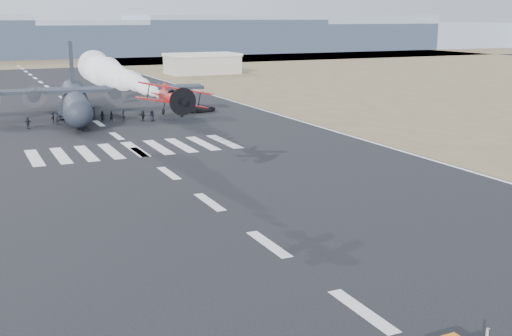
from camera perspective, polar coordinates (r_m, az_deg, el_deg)
ground at (r=37.32m, az=9.44°, el=-12.42°), size 500.00×500.00×0.00m
scrub_far at (r=258.76m, az=-20.88°, el=8.84°), size 500.00×80.00×0.00m
runway_markings at (r=91.08m, az=-12.29°, el=2.80°), size 60.00×260.00×0.01m
ridge_seg_d at (r=288.34m, az=-21.47°, el=10.45°), size 150.00×50.00×13.00m
ridge_seg_e at (r=299.79m, az=-8.79°, el=11.46°), size 150.00×50.00×15.00m
ridge_seg_f at (r=324.12m, az=2.54°, el=11.90°), size 150.00×50.00×17.00m
ridge_seg_g at (r=358.80m, az=11.97°, el=11.44°), size 150.00×50.00×13.00m
hangar_right at (r=189.65m, az=-4.80°, el=9.26°), size 20.50×12.50×5.90m
aerobatic_biplane at (r=55.93m, az=-7.40°, el=6.25°), size 6.43×5.82×3.08m
smoke_trail at (r=81.78m, az=-13.32°, el=8.35°), size 4.11×32.76×4.11m
transport_aircraft at (r=109.62m, az=-15.79°, el=5.97°), size 41.66×34.18×12.02m
support_vehicle at (r=112.28m, az=-4.82°, el=5.33°), size 5.17×2.94×1.36m
crew_a at (r=104.55m, az=-11.72°, el=4.64°), size 0.85×0.85×1.80m
crew_b at (r=104.13m, az=-13.50°, el=4.49°), size 0.92×0.96×1.69m
crew_c at (r=105.40m, az=-17.64°, el=4.34°), size 0.97×1.22×1.71m
crew_d at (r=100.22m, az=-19.60°, el=3.77°), size 1.14×0.99×1.74m
crew_e at (r=102.94m, az=-9.23°, el=4.60°), size 1.00×0.83×1.76m
crew_f at (r=103.31m, az=-10.03°, el=4.59°), size 1.03×1.67×1.72m
crew_g at (r=103.08m, az=-17.25°, el=4.22°), size 0.88×0.88×1.87m
crew_h at (r=104.07m, az=-12.70°, el=4.51°), size 0.82×0.53×1.63m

